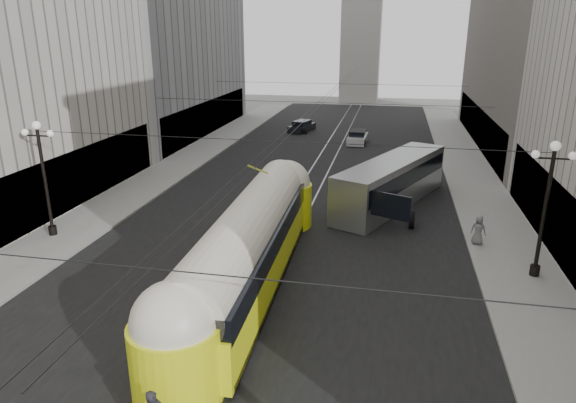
% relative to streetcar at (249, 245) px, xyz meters
% --- Properties ---
extents(road, '(20.00, 85.00, 0.02)m').
position_rel_streetcar_xyz_m(road, '(0.28, 17.77, -1.95)').
color(road, black).
rests_on(road, ground).
extents(sidewalk_left, '(4.00, 72.00, 0.15)m').
position_rel_streetcar_xyz_m(sidewalk_left, '(-11.72, 21.27, -1.88)').
color(sidewalk_left, gray).
rests_on(sidewalk_left, ground).
extents(sidewalk_right, '(4.00, 72.00, 0.15)m').
position_rel_streetcar_xyz_m(sidewalk_right, '(12.28, 21.27, -1.88)').
color(sidewalk_right, gray).
rests_on(sidewalk_right, ground).
extents(rail_left, '(0.12, 85.00, 0.04)m').
position_rel_streetcar_xyz_m(rail_left, '(-0.47, 17.77, -1.95)').
color(rail_left, gray).
rests_on(rail_left, ground).
extents(rail_right, '(0.12, 85.00, 0.04)m').
position_rel_streetcar_xyz_m(rail_right, '(1.03, 17.77, -1.95)').
color(rail_right, gray).
rests_on(rail_right, ground).
extents(distant_tower, '(6.00, 6.00, 31.36)m').
position_rel_streetcar_xyz_m(distant_tower, '(0.28, 65.27, 13.01)').
color(distant_tower, '#B2AFA8').
rests_on(distant_tower, ground).
extents(lamppost_left_mid, '(1.86, 0.44, 6.37)m').
position_rel_streetcar_xyz_m(lamppost_left_mid, '(-12.32, 3.27, 1.79)').
color(lamppost_left_mid, black).
rests_on(lamppost_left_mid, sidewalk_left).
extents(lamppost_right_mid, '(1.86, 0.44, 6.37)m').
position_rel_streetcar_xyz_m(lamppost_right_mid, '(12.88, 3.27, 1.79)').
color(lamppost_right_mid, black).
rests_on(lamppost_right_mid, sidewalk_right).
extents(catenary, '(25.00, 72.00, 0.23)m').
position_rel_streetcar_xyz_m(catenary, '(0.40, 16.76, 3.93)').
color(catenary, black).
rests_on(catenary, ground).
extents(streetcar, '(3.24, 18.24, 4.00)m').
position_rel_streetcar_xyz_m(streetcar, '(0.00, 0.00, 0.00)').
color(streetcar, '#EAF515').
rests_on(streetcar, ground).
extents(city_bus, '(7.21, 12.53, 3.07)m').
position_rel_streetcar_xyz_m(city_bus, '(6.15, 12.75, -0.27)').
color(city_bus, gray).
rests_on(city_bus, ground).
extents(sedan_white_far, '(1.90, 4.31, 1.34)m').
position_rel_streetcar_xyz_m(sedan_white_far, '(2.55, 31.90, -1.35)').
color(sedan_white_far, silver).
rests_on(sedan_white_far, ground).
extents(sedan_dark_far, '(2.73, 4.31, 1.26)m').
position_rel_streetcar_xyz_m(sedan_dark_far, '(-4.17, 37.09, -1.38)').
color(sedan_dark_far, black).
rests_on(sedan_dark_far, ground).
extents(pedestrian_sidewalk_right, '(0.90, 0.72, 1.60)m').
position_rel_streetcar_xyz_m(pedestrian_sidewalk_right, '(10.78, 6.60, -1.00)').
color(pedestrian_sidewalk_right, slate).
rests_on(pedestrian_sidewalk_right, sidewalk_right).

